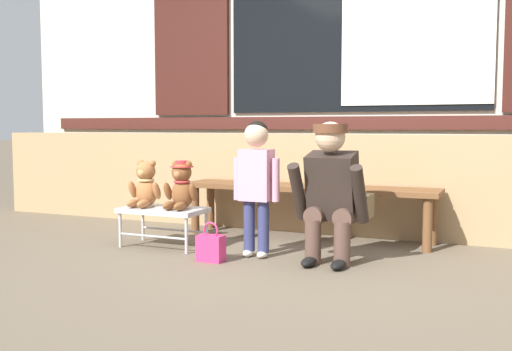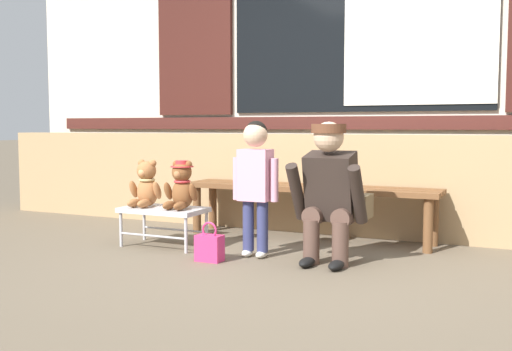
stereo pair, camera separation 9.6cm
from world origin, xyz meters
name	(u,v)px [view 2 (the right image)]	position (x,y,z in m)	size (l,w,h in m)	color
ground_plane	(276,269)	(0.00, 0.00, 0.00)	(60.00, 60.00, 0.00)	brown
brick_low_wall	(341,184)	(0.00, 1.43, 0.42)	(7.21, 0.25, 0.85)	tan
shop_facade	(360,36)	(0.00, 1.94, 1.75)	(7.35, 0.26, 3.48)	beige
wooden_bench_long	(309,194)	(-0.16, 1.06, 0.37)	(2.10, 0.40, 0.44)	brown
small_display_bench	(164,212)	(-1.07, 0.32, 0.27)	(0.64, 0.36, 0.30)	#BCBCC1
teddy_bear_plain	(146,185)	(-1.23, 0.32, 0.46)	(0.28, 0.26, 0.36)	#A86B3D
teddy_bear_with_hat	(181,186)	(-0.91, 0.32, 0.47)	(0.28, 0.27, 0.36)	brown
child_standing	(255,173)	(-0.28, 0.28, 0.59)	(0.35, 0.18, 0.96)	navy
adult_crouching	(331,192)	(0.27, 0.31, 0.48)	(0.50, 0.49, 0.95)	brown
handbag_on_ground	(209,247)	(-0.50, 0.02, 0.10)	(0.18, 0.11, 0.27)	#E53370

